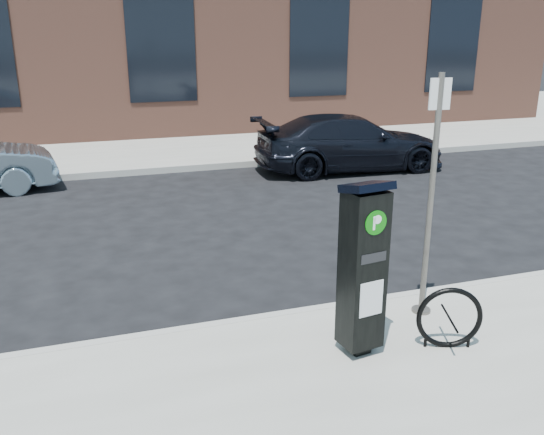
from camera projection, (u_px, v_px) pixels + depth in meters
name	position (u px, v px, depth m)	size (l,w,h in m)	color
ground	(316.00, 318.00, 6.87)	(120.00, 120.00, 0.00)	black
sidewalk_far	(158.00, 130.00, 19.49)	(60.00, 12.00, 0.15)	gray
curb_near	(316.00, 313.00, 6.83)	(60.00, 0.12, 0.16)	#9E9B93
curb_far	(191.00, 168.00, 14.09)	(60.00, 0.12, 0.16)	#9E9B93
building	(140.00, 6.00, 20.94)	(28.00, 10.05, 8.25)	brown
parking_kiosk	(363.00, 267.00, 5.60)	(0.46, 0.42, 1.81)	black
sign_pole	(431.00, 201.00, 6.31)	(0.24, 0.22, 2.72)	#58544E
bike_rack	(449.00, 318.00, 5.87)	(0.65, 0.28, 0.68)	black
car_dark	(350.00, 143.00, 14.06)	(1.89, 4.66, 1.35)	black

